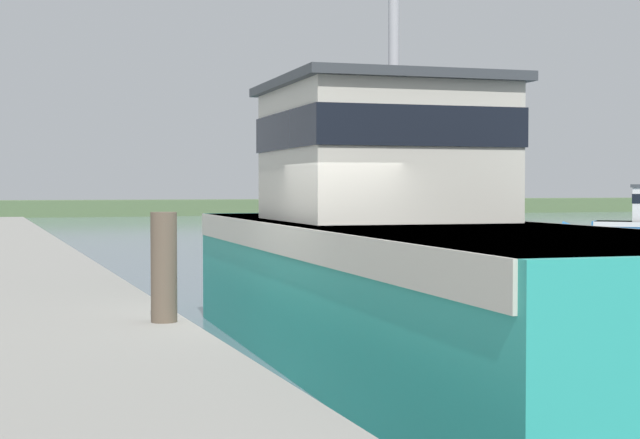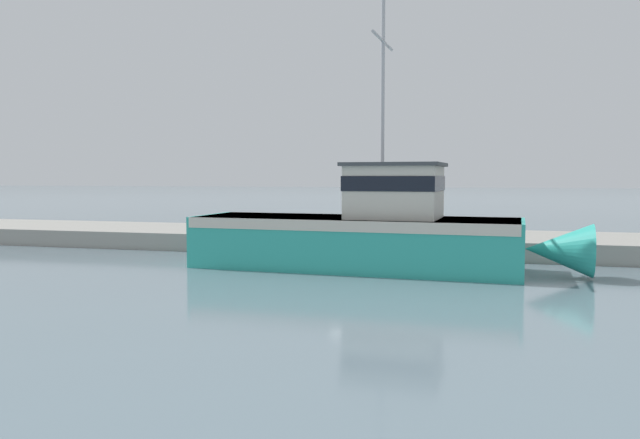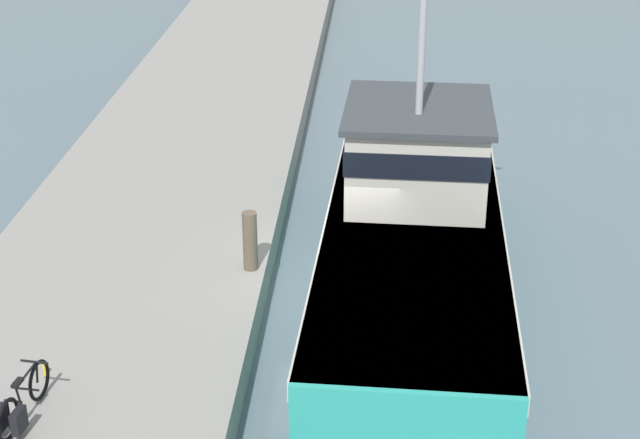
{
  "view_description": "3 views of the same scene",
  "coord_description": "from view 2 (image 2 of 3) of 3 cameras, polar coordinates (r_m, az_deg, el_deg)",
  "views": [
    {
      "loc": [
        -3.5,
        -10.84,
        2.21
      ],
      "look_at": [
        -0.69,
        -2.86,
        1.93
      ],
      "focal_mm": 55.0,
      "sensor_mm": 36.0,
      "label": 1
    },
    {
      "loc": [
        22.43,
        4.3,
        3.17
      ],
      "look_at": [
        0.12,
        -1.81,
        1.57
      ],
      "focal_mm": 35.0,
      "sensor_mm": 36.0,
      "label": 2
    },
    {
      "loc": [
        0.77,
        -17.04,
        9.69
      ],
      "look_at": [
        -0.3,
        0.63,
        1.41
      ],
      "focal_mm": 55.0,
      "sensor_mm": 36.0,
      "label": 3
    }
  ],
  "objects": [
    {
      "name": "ground_plane",
      "position": [
        23.06,
        4.43,
        -3.96
      ],
      "size": [
        320.0,
        320.0,
        0.0
      ],
      "primitive_type": "plane",
      "color": "slate"
    },
    {
      "name": "dock_pier",
      "position": [
        27.08,
        6.1,
        -2.0
      ],
      "size": [
        5.7,
        80.0,
        0.75
      ],
      "primitive_type": "cube",
      "color": "gray",
      "rests_on": "ground_plane"
    },
    {
      "name": "fishing_boat_main",
      "position": [
        21.3,
        4.78,
        -1.04
      ],
      "size": [
        3.86,
        13.24,
        9.01
      ],
      "rotation": [
        0.0,
        0.0,
        -0.04
      ],
      "color": "teal",
      "rests_on": "ground_plane"
    },
    {
      "name": "bicycle_touring",
      "position": [
        28.59,
        -4.55,
        -0.26
      ],
      "size": [
        0.56,
        1.65,
        0.72
      ],
      "rotation": [
        0.0,
        0.0,
        -0.13
      ],
      "color": "black",
      "rests_on": "dock_pier"
    },
    {
      "name": "mooring_post",
      "position": [
        24.52,
        4.48,
        -0.33
      ],
      "size": [
        0.28,
        0.28,
        1.19
      ],
      "primitive_type": "cylinder",
      "color": "brown",
      "rests_on": "dock_pier"
    },
    {
      "name": "hose_coil",
      "position": [
        27.59,
        -8.64,
        -1.09
      ],
      "size": [
        0.61,
        0.61,
        0.04
      ],
      "primitive_type": "torus",
      "color": "green",
      "rests_on": "dock_pier"
    },
    {
      "name": "water_bottle_by_bike",
      "position": [
        28.25,
        -2.06,
        -0.78
      ],
      "size": [
        0.06,
        0.06,
        0.18
      ],
      "primitive_type": "cylinder",
      "color": "yellow",
      "rests_on": "dock_pier"
    }
  ]
}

